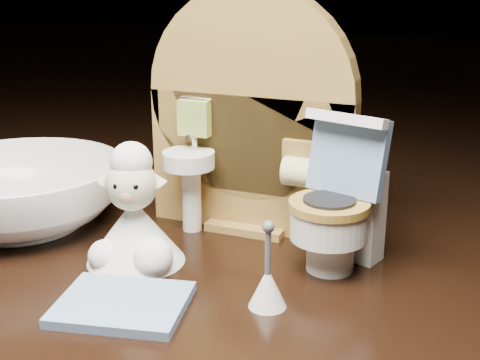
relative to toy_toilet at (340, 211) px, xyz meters
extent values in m
cube|color=black|center=(-0.06, -0.03, -0.08)|extent=(2.50, 2.50, 0.10)
cube|color=olive|center=(-0.06, 0.03, 0.01)|extent=(0.13, 0.02, 0.09)
cylinder|color=olive|center=(-0.06, 0.03, 0.05)|extent=(0.13, 0.02, 0.13)
cube|color=olive|center=(-0.06, 0.03, -0.03)|extent=(0.05, 0.04, 0.01)
cylinder|color=white|center=(-0.10, 0.01, -0.01)|extent=(0.01, 0.01, 0.04)
cylinder|color=white|center=(-0.10, 0.01, 0.02)|extent=(0.03, 0.03, 0.01)
cylinder|color=silver|center=(-0.10, 0.02, 0.03)|extent=(0.00, 0.00, 0.01)
cube|color=#8DAA44|center=(-0.10, 0.02, 0.04)|extent=(0.02, 0.01, 0.02)
cube|color=olive|center=(-0.03, 0.02, 0.02)|extent=(0.02, 0.01, 0.02)
cylinder|color=beige|center=(-0.03, 0.02, 0.01)|extent=(0.02, 0.02, 0.02)
cylinder|color=white|center=(0.00, -0.01, -0.02)|extent=(0.03, 0.03, 0.02)
cylinder|color=white|center=(0.00, -0.01, 0.00)|extent=(0.04, 0.04, 0.02)
cylinder|color=olive|center=(0.00, -0.01, 0.01)|extent=(0.04, 0.04, 0.00)
cube|color=white|center=(0.00, 0.01, -0.01)|extent=(0.04, 0.03, 0.05)
cube|color=#6B8BB4|center=(0.00, 0.01, 0.03)|extent=(0.05, 0.03, 0.04)
cube|color=white|center=(0.00, 0.00, 0.05)|extent=(0.05, 0.02, 0.01)
cylinder|color=#A2BE4A|center=(0.01, 0.01, 0.03)|extent=(0.01, 0.01, 0.01)
cube|color=#6B8BB4|center=(-0.08, -0.09, -0.03)|extent=(0.07, 0.06, 0.00)
cone|color=white|center=(-0.02, -0.06, -0.02)|extent=(0.02, 0.02, 0.02)
cylinder|color=#59595B|center=(-0.02, -0.06, 0.00)|extent=(0.00, 0.00, 0.02)
sphere|color=#59595B|center=(-0.02, -0.06, 0.01)|extent=(0.01, 0.01, 0.01)
cone|color=white|center=(-0.11, -0.04, -0.01)|extent=(0.06, 0.06, 0.04)
sphere|color=white|center=(-0.09, -0.05, -0.02)|extent=(0.02, 0.02, 0.02)
sphere|color=white|center=(-0.12, -0.05, -0.02)|extent=(0.02, 0.02, 0.02)
sphere|color=beige|center=(-0.11, -0.04, 0.01)|extent=(0.03, 0.03, 0.03)
sphere|color=tan|center=(-0.10, -0.05, 0.01)|extent=(0.01, 0.01, 0.01)
sphere|color=white|center=(-0.11, -0.04, 0.03)|extent=(0.02, 0.02, 0.02)
cone|color=beige|center=(-0.12, -0.04, 0.02)|extent=(0.01, 0.01, 0.01)
cone|color=beige|center=(-0.09, -0.04, 0.02)|extent=(0.01, 0.01, 0.01)
sphere|color=black|center=(-0.11, -0.05, 0.02)|extent=(0.00, 0.00, 0.00)
sphere|color=black|center=(-0.10, -0.05, 0.02)|extent=(0.00, 0.00, 0.00)
imported|color=white|center=(-0.20, -0.02, -0.01)|extent=(0.16, 0.16, 0.04)
camera|label=1|loc=(0.08, -0.34, 0.13)|focal=50.00mm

